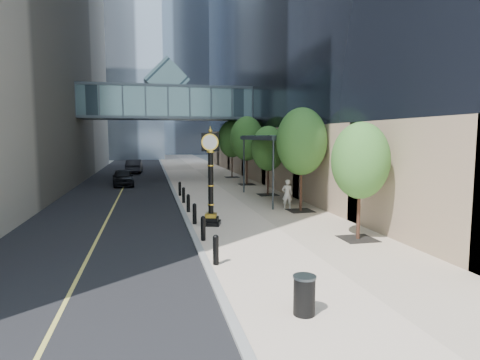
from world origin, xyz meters
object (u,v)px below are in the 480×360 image
object	(u,v)px
street_clock	(211,184)
pedestrian	(287,194)
car_far	(134,166)
car_near	(123,177)
trash_bin	(304,296)

from	to	relation	value
street_clock	pedestrian	xyz separation A→B (m)	(5.01, 3.28, -1.12)
street_clock	car_far	world-z (taller)	street_clock
car_near	street_clock	bearing A→B (deg)	-78.97
trash_bin	pedestrian	distance (m)	14.13
street_clock	car_near	xyz separation A→B (m)	(-5.12, 17.33, -1.31)
trash_bin	car_near	size ratio (longest dim) A/B	0.21
trash_bin	pedestrian	world-z (taller)	pedestrian
street_clock	car_near	world-z (taller)	street_clock
street_clock	pedestrian	distance (m)	6.09
street_clock	car_near	bearing A→B (deg)	123.47
trash_bin	car_near	distance (m)	28.11
trash_bin	car_far	distance (m)	40.40
street_clock	car_far	bearing A→B (deg)	115.72
pedestrian	car_near	distance (m)	17.32
trash_bin	car_near	world-z (taller)	car_near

